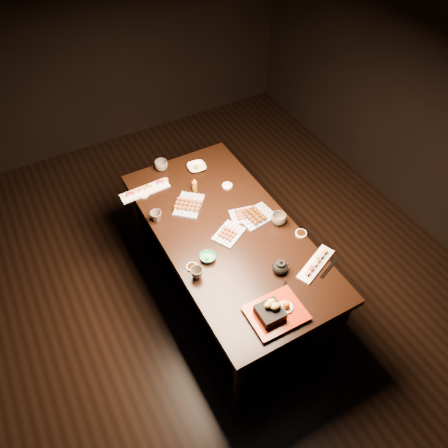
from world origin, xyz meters
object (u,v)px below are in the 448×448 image
at_px(yakitori_plate_left, 189,203).
at_px(teapot, 280,266).
at_px(teacup_far_left, 156,216).
at_px(teacup_mid_right, 279,219).
at_px(teacup_near_left, 197,273).
at_px(dining_table, 227,264).
at_px(sushi_platter_near, 316,263).
at_px(yakitori_plate_center, 229,232).
at_px(condiment_bottle, 195,185).
at_px(yakitori_plate_right, 245,213).
at_px(sushi_platter_far, 144,189).
at_px(edamame_bowl_cream, 197,167).
at_px(edamame_bowl_green, 208,257).
at_px(tempura_tray, 277,309).
at_px(teacup_far_right, 161,166).

relative_size(yakitori_plate_left, teapot, 2.04).
distance_m(yakitori_plate_left, teacup_far_left, 0.26).
bearing_deg(teacup_mid_right, yakitori_plate_left, 135.91).
height_order(teacup_near_left, teacup_far_left, same).
height_order(dining_table, sushi_platter_near, sushi_platter_near).
bearing_deg(yakitori_plate_center, condiment_bottle, 62.33).
relative_size(sushi_platter_near, yakitori_plate_center, 1.59).
bearing_deg(teacup_near_left, dining_table, 34.49).
xyz_separation_m(yakitori_plate_right, teapot, (-0.05, -0.53, 0.03)).
xyz_separation_m(teacup_near_left, condiment_bottle, (0.34, 0.72, 0.02)).
bearing_deg(yakitori_plate_center, yakitori_plate_right, 0.31).
xyz_separation_m(dining_table, yakitori_plate_right, (0.18, 0.06, 0.40)).
distance_m(dining_table, teacup_far_left, 0.66).
height_order(sushi_platter_near, yakitori_plate_right, yakitori_plate_right).
relative_size(sushi_platter_far, condiment_bottle, 3.11).
bearing_deg(sushi_platter_near, dining_table, 100.30).
bearing_deg(dining_table, sushi_platter_far, 109.48).
xyz_separation_m(sushi_platter_near, yakitori_plate_right, (-0.18, 0.60, 0.00)).
bearing_deg(sushi_platter_near, condiment_bottle, 87.06).
height_order(edamame_bowl_cream, teacup_far_left, teacup_far_left).
height_order(yakitori_plate_left, edamame_bowl_green, yakitori_plate_left).
bearing_deg(tempura_tray, teacup_mid_right, 55.88).
bearing_deg(teacup_far_left, yakitori_plate_left, 3.87).
height_order(sushi_platter_near, teapot, teapot).
xyz_separation_m(dining_table, sushi_platter_far, (-0.35, 0.65, 0.40)).
xyz_separation_m(sushi_platter_near, sushi_platter_far, (-0.70, 1.18, 0.00)).
relative_size(yakitori_plate_right, yakitori_plate_left, 0.81).
xyz_separation_m(teacup_far_right, condiment_bottle, (0.12, -0.35, 0.02)).
distance_m(teacup_near_left, teacup_far_left, 0.58).
height_order(yakitori_plate_left, teacup_far_left, teacup_far_left).
height_order(sushi_platter_near, edamame_bowl_cream, sushi_platter_near).
distance_m(dining_table, teacup_far_right, 0.93).
bearing_deg(yakitori_plate_right, dining_table, -146.67).
xyz_separation_m(sushi_platter_near, edamame_bowl_green, (-0.59, 0.38, -0.00)).
xyz_separation_m(dining_table, teacup_near_left, (-0.36, -0.25, 0.41)).
height_order(yakitori_plate_center, condiment_bottle, condiment_bottle).
xyz_separation_m(sushi_platter_far, tempura_tray, (0.27, -1.37, 0.04)).
height_order(dining_table, sushi_platter_far, sushi_platter_far).
bearing_deg(teapot, dining_table, 112.60).
relative_size(yakitori_plate_left, teacup_far_left, 2.99).
bearing_deg(condiment_bottle, yakitori_plate_center, -89.13).
xyz_separation_m(edamame_bowl_green, teacup_mid_right, (0.58, 0.04, 0.02)).
height_order(edamame_bowl_green, teacup_far_right, teacup_far_right).
height_order(sushi_platter_far, tempura_tray, tempura_tray).
xyz_separation_m(edamame_bowl_cream, tempura_tray, (-0.19, -1.41, 0.04)).
xyz_separation_m(sushi_platter_far, teapot, (0.47, -1.11, 0.03)).
bearing_deg(edamame_bowl_green, teacup_far_left, 107.75).
relative_size(teacup_far_left, teapot, 0.68).
bearing_deg(sushi_platter_near, teacup_far_left, 107.42).
bearing_deg(teacup_far_left, teacup_mid_right, -30.99).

